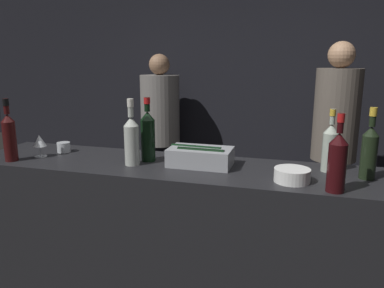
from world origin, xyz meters
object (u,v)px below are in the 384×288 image
Objects in this scene: red_wine_bottle_burgundy at (148,134)px; white_wine_bottle at (132,139)px; bowl_white at (292,175)px; rose_wine_bottle at (330,146)px; wine_glass at (39,141)px; champagne_bottle at (369,150)px; person_in_hoodie at (161,128)px; red_wine_bottle_tall at (337,161)px; candle_votive at (64,147)px; person_blond_tee at (334,139)px; ice_bin_with_bottles at (200,156)px; red_wine_bottle_black_foil at (9,135)px.

red_wine_bottle_burgundy is 0.12m from white_wine_bottle.
bowl_white is 0.52× the size of rose_wine_bottle.
red_wine_bottle_burgundy reaches higher than wine_glass.
person_in_hoodie is (-1.72, 1.66, -0.27)m from champagne_bottle.
red_wine_bottle_tall is at bearing 64.06° from person_in_hoodie.
white_wine_bottle is (0.61, -0.00, 0.05)m from wine_glass.
rose_wine_bottle is at bearing 0.93° from candle_votive.
person_blond_tee reaches higher than person_in_hoodie.
person_in_hoodie reaches higher than champagne_bottle.
white_wine_bottle is at bearing -175.65° from champagne_bottle.
red_wine_bottle_burgundy is at bearing 165.83° from red_wine_bottle_tall.
white_wine_bottle reaches higher than red_wine_bottle_tall.
champagne_bottle is 2.41m from person_in_hoodie.
ice_bin_with_bottles reaches higher than candle_votive.
rose_wine_bottle is 0.19× the size of person_in_hoodie.
person_blond_tee reaches higher than red_wine_bottle_tall.
person_blond_tee is (0.12, 1.53, -0.21)m from red_wine_bottle_tall.
bowl_white is 0.40m from champagne_bottle.
white_wine_bottle is (0.71, 0.12, -0.00)m from red_wine_bottle_black_foil.
rose_wine_bottle is (0.68, 0.08, 0.08)m from ice_bin_with_bottles.
champagne_bottle reaches higher than wine_glass.
person_blond_tee is (1.78, 1.38, -0.16)m from wine_glass.
person_blond_tee is (0.13, 1.21, -0.20)m from rose_wine_bottle.
red_wine_bottle_black_foil reaches higher than ice_bin_with_bottles.
bowl_white is 1.48m from person_blond_tee.
champagne_bottle is at bearing 4.35° from white_wine_bottle.
red_wine_bottle_tall is at bearing -8.01° from white_wine_bottle.
white_wine_bottle reaches higher than candle_votive.
wine_glass is 0.08× the size of person_blond_tee.
person_in_hoodie is at bearing 105.99° from white_wine_bottle.
rose_wine_bottle is at bearing 9.36° from red_wine_bottle_black_foil.
ice_bin_with_bottles is at bearing -3.54° from candle_votive.
ice_bin_with_bottles is 0.91m from candle_votive.
ice_bin_with_bottles is 0.33m from red_wine_bottle_burgundy.
red_wine_bottle_black_foil is 0.72m from white_wine_bottle.
red_wine_bottle_tall is 2.48m from person_in_hoodie.
rose_wine_bottle is 2.23m from person_in_hoodie.
rose_wine_bottle is 1.06m from white_wine_bottle.
person_blond_tee reaches higher than rose_wine_bottle.
red_wine_bottle_burgundy is 0.22× the size of person_in_hoodie.
candle_votive is at bearing 57.61° from red_wine_bottle_black_foil.
white_wine_bottle is at bearing -15.03° from candle_votive.
person_in_hoodie is at bearing 108.61° from red_wine_bottle_burgundy.
red_wine_bottle_black_foil is (-1.93, -0.21, 0.01)m from champagne_bottle.
person_blond_tee reaches higher than ice_bin_with_bottles.
white_wine_bottle is (-0.87, 0.06, 0.11)m from bowl_white.
red_wine_bottle_burgundy is (0.60, -0.04, 0.12)m from candle_votive.
bowl_white is 0.10× the size of person_blond_tee.
rose_wine_bottle is 0.89× the size of white_wine_bottle.
red_wine_bottle_burgundy is (-0.81, 0.16, 0.12)m from bowl_white.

